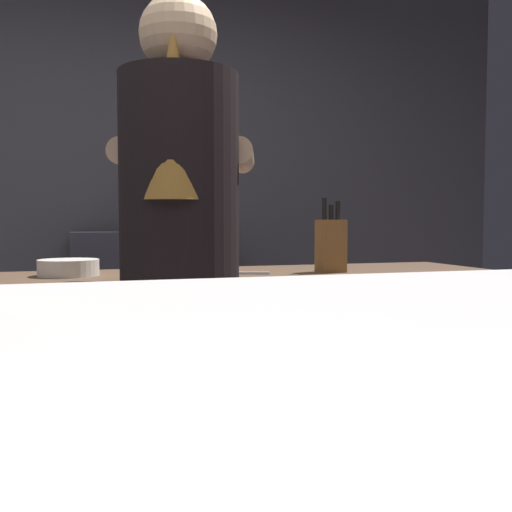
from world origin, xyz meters
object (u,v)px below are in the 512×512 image
Objects in this scene: bottle_hot_sauce at (156,215)px; mixing_bowl at (69,268)px; knife_block at (331,244)px; bartender at (180,257)px; chefs_knife at (237,273)px; bottle_olive_oil at (132,218)px.

mixing_bowl is at bearing -113.21° from bottle_hot_sauce.
bottle_hot_sauce is at bearing 113.32° from knife_block.
bartender reaches higher than knife_block.
knife_block is at bearing -66.68° from bottle_hot_sauce.
bottle_olive_oil reaches higher than chefs_knife.
knife_block is 1.34m from bottle_olive_oil.
chefs_knife is at bearing 175.95° from knife_block.
chefs_knife is at bearing -82.82° from bottle_hot_sauce.
mixing_bowl is 0.91× the size of bottle_hot_sauce.
bottle_olive_oil is (-0.28, 1.15, 0.21)m from chefs_knife.
knife_block is 1.33× the size of mixing_bowl.
mixing_bowl is (-0.31, 0.51, -0.06)m from bartender.
bottle_hot_sauce is (-0.15, 1.15, 0.22)m from chefs_knife.
mixing_bowl is at bearing -106.90° from bottle_olive_oil.
bottle_olive_oil is at bearing 17.50° from bartender.
bartender reaches higher than bottle_olive_oil.
bottle_olive_oil is (0.00, 1.55, 0.12)m from bartender.
bottle_olive_oil is at bearing -177.78° from bottle_hot_sauce.
bottle_hot_sauce is (0.14, 1.56, 0.14)m from bartender.
knife_block is (0.64, 0.38, 0.01)m from bartender.
chefs_knife is 1.20m from bottle_olive_oil.
chefs_knife is at bearing -10.44° from mixing_bowl.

